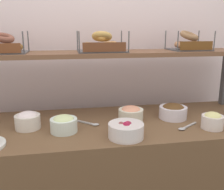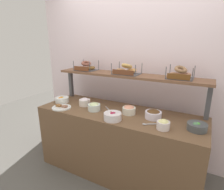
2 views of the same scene
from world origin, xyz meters
The scene contains 20 objects.
ground_plane centered at (0.00, 0.00, 0.00)m, with size 8.00×8.00×0.00m, color #595651.
back_wall centered at (0.00, 0.55, 1.20)m, with size 3.24×0.06×2.40m, color white.
deli_counter centered at (0.00, 0.00, 0.42)m, with size 2.04×0.70×0.85m, color brown.
shelf_riser_left centered at (-0.96, 0.27, 1.05)m, with size 0.05×0.05×0.40m, color #4C4C51.
shelf_riser_right centered at (0.96, 0.27, 1.05)m, with size 0.05×0.05×0.40m, color #4C4C51.
upper_shelf centered at (0.00, 0.27, 1.26)m, with size 2.00×0.32×0.03m, color brown.
bowl_fruit_salad centered at (-0.87, -0.05, 0.89)m, with size 0.19×0.19×0.09m.
bowl_veggie_mix centered at (0.89, -0.06, 0.89)m, with size 0.19×0.19×0.09m.
bowl_cream_cheese centered at (-0.51, 0.00, 0.90)m, with size 0.15×0.15×0.11m.
bowl_beet_salad centered at (0.05, -0.23, 0.89)m, with size 0.20×0.20×0.09m.
bowl_lox_spread centered at (0.14, 0.01, 0.90)m, with size 0.16×0.16×0.10m.
bowl_chocolate_spread centered at (0.43, 0.02, 0.90)m, with size 0.18×0.18×0.10m.
bowl_scallion_spread centered at (-0.29, -0.09, 0.90)m, with size 0.16×0.16×0.10m.
bowl_egg_salad centered at (0.59, -0.19, 0.90)m, with size 0.13×0.13×0.10m.
serving_plate_white centered at (-0.71, -0.23, 0.86)m, with size 0.25×0.25×0.04m.
serving_spoon_near_plate centered at (0.43, -0.17, 0.86)m, with size 0.16×0.11×0.01m.
serving_spoon_by_edge centered at (-0.13, 0.00, 0.86)m, with size 0.15×0.12×0.01m.
bagel_basket_cinnamon_raisin centered at (-0.66, 0.27, 1.33)m, with size 0.29×0.25×0.14m.
bagel_basket_sesame centered at (-0.01, 0.26, 1.33)m, with size 0.33×0.26×0.15m.
bagel_basket_everything centered at (0.64, 0.28, 1.33)m, with size 0.29×0.26×0.15m.
Camera 2 is at (0.92, -1.87, 1.69)m, focal length 29.04 mm.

